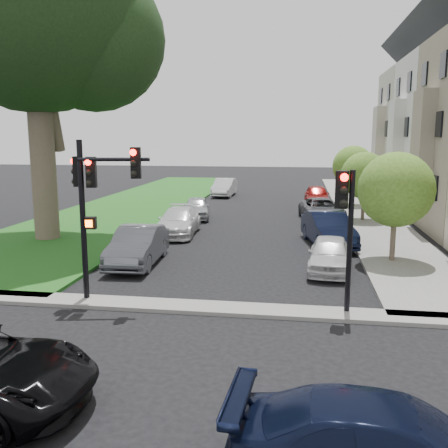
# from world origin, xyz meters

# --- Properties ---
(ground) EXTENTS (140.00, 140.00, 0.00)m
(ground) POSITION_xyz_m (0.00, 0.00, 0.00)
(ground) COLOR black
(ground) RESTS_ON ground
(grass_strip) EXTENTS (8.00, 44.00, 0.12)m
(grass_strip) POSITION_xyz_m (-9.00, 24.00, 0.06)
(grass_strip) COLOR #21581A
(grass_strip) RESTS_ON ground
(sidewalk_right) EXTENTS (3.50, 44.00, 0.12)m
(sidewalk_right) POSITION_xyz_m (6.75, 24.00, 0.06)
(sidewalk_right) COLOR slate
(sidewalk_right) RESTS_ON ground
(sidewalk_cross) EXTENTS (60.00, 1.00, 0.12)m
(sidewalk_cross) POSITION_xyz_m (0.00, 2.00, 0.06)
(sidewalk_cross) COLOR slate
(sidewalk_cross) RESTS_ON ground
(house_d) EXTENTS (7.70, 7.55, 15.97)m
(house_d) POSITION_xyz_m (12.45, 30.50, 6.93)
(house_d) COLOR #B2A78B
(house_d) RESTS_ON ground
(eucalyptus) EXTENTS (11.29, 10.24, 15.99)m
(eucalyptus) POSITION_xyz_m (-9.50, 10.43, 10.92)
(eucalyptus) COLOR brown
(eucalyptus) RESTS_ON ground
(small_tree_a) EXTENTS (2.92, 2.92, 4.38)m
(small_tree_a) POSITION_xyz_m (6.20, 8.42, 2.91)
(small_tree_a) COLOR brown
(small_tree_a) RESTS_ON ground
(small_tree_b) EXTENTS (2.71, 2.71, 4.07)m
(small_tree_b) POSITION_xyz_m (6.20, 18.16, 2.71)
(small_tree_b) COLOR brown
(small_tree_b) RESTS_ON ground
(small_tree_c) EXTENTS (2.87, 2.87, 4.30)m
(small_tree_c) POSITION_xyz_m (6.20, 24.68, 2.86)
(small_tree_c) COLOR brown
(small_tree_c) RESTS_ON ground
(traffic_signal_main) EXTENTS (2.38, 0.65, 4.86)m
(traffic_signal_main) POSITION_xyz_m (-3.42, 2.23, 3.35)
(traffic_signal_main) COLOR black
(traffic_signal_main) RESTS_ON ground
(traffic_signal_secondary) EXTENTS (0.55, 0.44, 4.07)m
(traffic_signal_secondary) POSITION_xyz_m (3.78, 2.19, 2.84)
(traffic_signal_secondary) COLOR black
(traffic_signal_secondary) RESTS_ON ground
(car_parked_0) EXTENTS (1.81, 3.91, 1.30)m
(car_parked_0) POSITION_xyz_m (3.69, 6.79, 0.65)
(car_parked_0) COLOR silver
(car_parked_0) RESTS_ON ground
(car_parked_1) EXTENTS (2.53, 4.83, 1.52)m
(car_parked_1) POSITION_xyz_m (3.87, 11.35, 0.76)
(car_parked_1) COLOR black
(car_parked_1) RESTS_ON ground
(car_parked_2) EXTENTS (2.90, 5.02, 1.32)m
(car_parked_2) POSITION_xyz_m (3.86, 18.20, 0.66)
(car_parked_2) COLOR #3F4247
(car_parked_2) RESTS_ON ground
(car_parked_3) EXTENTS (1.85, 4.26, 1.43)m
(car_parked_3) POSITION_xyz_m (3.76, 25.07, 0.71)
(car_parked_3) COLOR maroon
(car_parked_3) RESTS_ON ground
(car_parked_5) EXTENTS (1.82, 4.58, 1.48)m
(car_parked_5) POSITION_xyz_m (-3.66, 6.70, 0.74)
(car_parked_5) COLOR #3F4247
(car_parked_5) RESTS_ON ground
(car_parked_6) EXTENTS (2.13, 4.74, 1.35)m
(car_parked_6) POSITION_xyz_m (-3.53, 12.75, 0.67)
(car_parked_6) COLOR silver
(car_parked_6) RESTS_ON ground
(car_parked_7) EXTENTS (2.18, 4.06, 1.31)m
(car_parked_7) POSITION_xyz_m (-3.65, 17.83, 0.66)
(car_parked_7) COLOR #999BA0
(car_parked_7) RESTS_ON ground
(car_parked_9) EXTENTS (1.68, 4.47, 1.46)m
(car_parked_9) POSITION_xyz_m (-3.70, 29.43, 0.73)
(car_parked_9) COLOR silver
(car_parked_9) RESTS_ON ground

